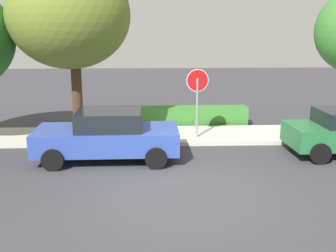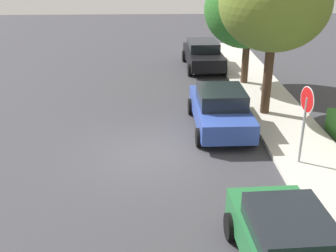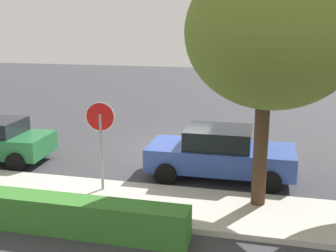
{
  "view_description": "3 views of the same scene",
  "coord_description": "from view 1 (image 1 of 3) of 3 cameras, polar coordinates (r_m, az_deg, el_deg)",
  "views": [
    {
      "loc": [
        -0.65,
        -9.89,
        4.11
      ],
      "look_at": [
        -0.19,
        1.47,
        1.33
      ],
      "focal_mm": 45.0,
      "sensor_mm": 36.0,
      "label": 1
    },
    {
      "loc": [
        12.37,
        0.21,
        6.35
      ],
      "look_at": [
        0.21,
        0.63,
        1.07
      ],
      "focal_mm": 45.0,
      "sensor_mm": 36.0,
      "label": 2
    },
    {
      "loc": [
        -3.34,
        14.78,
        4.57
      ],
      "look_at": [
        -0.16,
        1.73,
        1.3
      ],
      "focal_mm": 45.0,
      "sensor_mm": 36.0,
      "label": 3
    }
  ],
  "objects": [
    {
      "name": "ground_plane",
      "position": [
        10.73,
        1.33,
        -8.8
      ],
      "size": [
        60.0,
        60.0,
        0.0
      ],
      "primitive_type": "plane",
      "color": "#38383D"
    },
    {
      "name": "sidewalk_curb",
      "position": [
        15.6,
        0.13,
        -1.29
      ],
      "size": [
        32.0,
        2.39,
        0.14
      ],
      "primitive_type": "cube",
      "color": "beige",
      "rests_on": "ground_plane"
    },
    {
      "name": "stop_sign",
      "position": [
        14.83,
        4.0,
        4.64
      ],
      "size": [
        0.79,
        0.13,
        2.58
      ],
      "color": "gray",
      "rests_on": "ground_plane"
    },
    {
      "name": "parked_car_blue",
      "position": [
        13.03,
        -8.18,
        -1.24
      ],
      "size": [
        4.37,
        2.12,
        1.56
      ],
      "color": "#2D479E",
      "rests_on": "ground_plane"
    },
    {
      "name": "street_tree_near_corner",
      "position": [
        14.78,
        -13.26,
        14.35
      ],
      "size": [
        4.08,
        4.08,
        6.16
      ],
      "color": "#422D1E",
      "rests_on": "ground_plane"
    },
    {
      "name": "front_yard_hedge",
      "position": [
        17.24,
        2.22,
        1.3
      ],
      "size": [
        5.15,
        0.66,
        0.81
      ],
      "color": "#387A2D",
      "rests_on": "ground_plane"
    }
  ]
}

